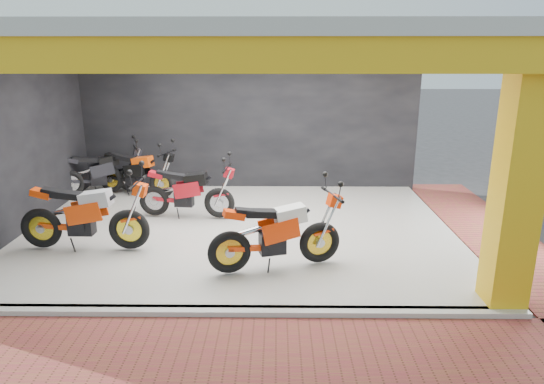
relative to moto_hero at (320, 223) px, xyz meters
The scene contains 16 objects.
ground 1.64m from the moto_hero, 163.31° to the right, with size 80.00×80.00×0.00m, color #2D2D30.
showroom_floor 2.23m from the moto_hero, 131.08° to the left, with size 8.00×6.00×0.10m, color silver.
showroom_ceiling 3.52m from the moto_hero, 131.08° to the left, with size 8.40×6.40×0.20m, color beige.
back_wall 4.98m from the moto_hero, 106.44° to the left, with size 8.20×0.20×3.50m, color black.
left_wall 5.79m from the moto_hero, 163.87° to the left, with size 0.20×6.20×3.50m, color black.
corner_column 2.81m from the moto_hero, 26.19° to the right, with size 0.50×0.50×3.50m, color #EBB213.
header_beam_front 3.21m from the moto_hero, 134.34° to the right, with size 8.40×0.30×0.40m, color #EBB213.
header_beam_right 3.97m from the moto_hero, 31.20° to the left, with size 0.30×6.40×0.40m, color #EBB213.
floor_kerb 2.12m from the moto_hero, 133.94° to the right, with size 8.00×0.20×0.10m, color silver.
paver_front 2.72m from the moto_hero, 121.97° to the right, with size 9.00×1.40×0.03m, color brown.
paver_right 3.84m from the moto_hero, 24.89° to the left, with size 1.40×7.00×0.03m, color brown.
moto_hero is the anchor object (origin of this frame).
moto_row_a 3.19m from the moto_hero, behind, with size 2.32×0.86×1.42m, color #E83E09, non-canonical shape.
moto_row_b 2.81m from the moto_hero, 130.55° to the left, with size 2.07×0.77×1.27m, color #AC121D, non-canonical shape.
moto_row_c 4.86m from the moto_hero, 132.85° to the left, with size 2.10×0.78×1.28m, color black, non-canonical shape.
moto_row_d 5.85m from the moto_hero, 135.67° to the left, with size 2.06×0.76×1.26m, color black, non-canonical shape.
Camera 1 is at (0.71, -6.68, 3.33)m, focal length 32.00 mm.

